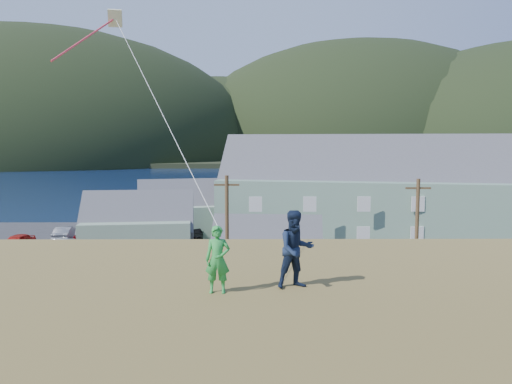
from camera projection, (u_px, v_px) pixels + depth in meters
ground at (217, 315)px, 30.69m from camera, size 900.00×900.00×0.00m
grass_strip at (214, 326)px, 28.69m from camera, size 110.00×8.00×0.10m
waterfront_lot at (229, 253)px, 47.60m from camera, size 72.00×36.00×0.12m
wharf at (194, 214)px, 70.39m from camera, size 26.00×14.00×0.90m
far_shore at (249, 155)px, 358.93m from camera, size 900.00×320.00×2.00m
far_hills at (306, 156)px, 308.75m from camera, size 760.00×265.00×143.00m
lodge at (410, 194)px, 51.47m from camera, size 40.64×18.66×13.80m
shed_palegreen_near at (138, 227)px, 46.06m from camera, size 10.73×7.41×7.37m
shed_white at (267, 255)px, 36.21m from camera, size 8.38×5.95×6.36m
shed_palegreen_far at (191, 210)px, 55.98m from camera, size 12.83×9.09×7.84m
utility_poles at (183, 242)px, 31.74m from camera, size 32.85×0.24×8.40m
parked_cars at (135, 237)px, 51.38m from camera, size 26.48×12.71×1.54m
kite_flyer_green at (218, 259)px, 11.23m from camera, size 0.57×0.38×1.54m
kite_flyer_navy at (296, 249)px, 11.63m from camera, size 1.05×0.92×1.83m
kite_rig at (112, 23)px, 16.33m from camera, size 2.53×3.31×9.34m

